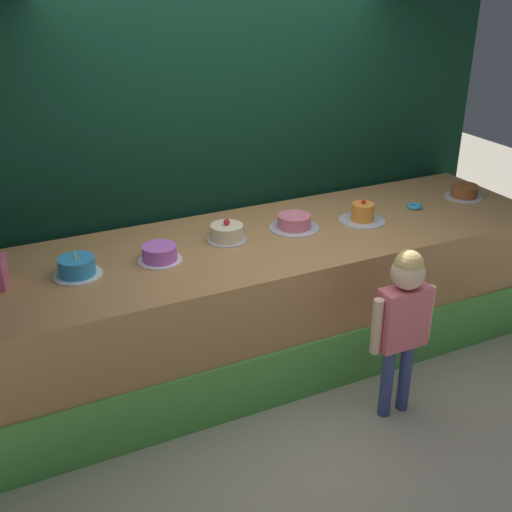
# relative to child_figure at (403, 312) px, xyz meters

# --- Properties ---
(ground_plane) EXTENTS (12.00, 12.00, 0.00)m
(ground_plane) POSITION_rel_child_figure_xyz_m (-0.45, 0.38, -0.75)
(ground_plane) COLOR #ADA38E
(stage_platform) EXTENTS (4.25, 1.21, 0.94)m
(stage_platform) POSITION_rel_child_figure_xyz_m (-0.45, 0.97, -0.28)
(stage_platform) COLOR #B27F4C
(stage_platform) RESTS_ON ground_plane
(curtain_backdrop) EXTENTS (4.60, 0.08, 2.96)m
(curtain_backdrop) POSITION_rel_child_figure_xyz_m (-0.45, 1.68, 0.73)
(curtain_backdrop) COLOR black
(curtain_backdrop) RESTS_ON ground_plane
(child_figure) EXTENTS (0.45, 0.21, 1.16)m
(child_figure) POSITION_rel_child_figure_xyz_m (0.00, 0.00, 0.00)
(child_figure) COLOR #3F4C8C
(child_figure) RESTS_ON ground_plane
(donut) EXTENTS (0.11, 0.11, 0.03)m
(donut) POSITION_rel_child_figure_xyz_m (0.84, 0.99, 0.21)
(donut) COLOR #3399D8
(donut) RESTS_ON stage_platform
(cake_far_left) EXTENTS (0.30, 0.30, 0.17)m
(cake_far_left) POSITION_rel_child_figure_xyz_m (-1.74, 0.96, 0.25)
(cake_far_left) COLOR white
(cake_far_left) RESTS_ON stage_platform
(cake_left) EXTENTS (0.28, 0.28, 0.10)m
(cake_left) POSITION_rel_child_figure_xyz_m (-1.22, 0.94, 0.24)
(cake_left) COLOR white
(cake_left) RESTS_ON stage_platform
(cake_center_left) EXTENTS (0.28, 0.28, 0.15)m
(cake_center_left) POSITION_rel_child_figure_xyz_m (-0.71, 1.06, 0.25)
(cake_center_left) COLOR silver
(cake_center_left) RESTS_ON stage_platform
(cake_center_right) EXTENTS (0.36, 0.36, 0.13)m
(cake_center_right) POSITION_rel_child_figure_xyz_m (-0.19, 1.04, 0.24)
(cake_center_right) COLOR silver
(cake_center_right) RESTS_ON stage_platform
(cake_right) EXTENTS (0.34, 0.34, 0.17)m
(cake_right) POSITION_rel_child_figure_xyz_m (0.33, 0.94, 0.25)
(cake_right) COLOR silver
(cake_right) RESTS_ON stage_platform
(cake_far_right) EXTENTS (0.30, 0.30, 0.10)m
(cake_far_right) POSITION_rel_child_figure_xyz_m (1.36, 1.01, 0.24)
(cake_far_right) COLOR silver
(cake_far_right) RESTS_ON stage_platform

